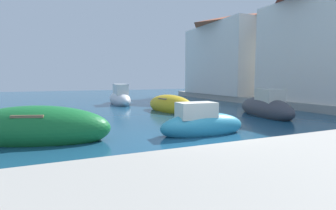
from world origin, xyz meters
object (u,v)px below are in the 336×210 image
moored_boat_4 (266,108)px  waterfront_building_annex (233,54)px  moored_boat_3 (120,98)px  waterfront_building_main (322,44)px  moored_boat_0 (202,124)px  moored_boat_1 (170,105)px  quayside_tree (290,61)px  moored_boat_6 (36,129)px

moored_boat_4 → waterfront_building_annex: size_ratio=0.50×
moored_boat_3 → waterfront_building_main: size_ratio=0.60×
waterfront_building_main → moored_boat_0: bearing=-160.1°
moored_boat_1 → moored_boat_4: size_ratio=0.89×
moored_boat_4 → waterfront_building_annex: (6.58, 11.46, 4.09)m
waterfront_building_main → waterfront_building_annex: 9.78m
moored_boat_4 → moored_boat_1: bearing=59.4°
moored_boat_0 → moored_boat_1: size_ratio=0.76×
moored_boat_0 → quayside_tree: size_ratio=0.81×
waterfront_building_annex → quayside_tree: bearing=-91.9°
moored_boat_1 → waterfront_building_annex: size_ratio=0.45×
moored_boat_6 → quayside_tree: quayside_tree is taller
moored_boat_3 → waterfront_building_main: 15.28m
moored_boat_3 → quayside_tree: 13.67m
moored_boat_3 → quayside_tree: size_ratio=1.12×
moored_boat_3 → moored_boat_4: (5.72, -9.84, -0.03)m
quayside_tree → waterfront_building_main: bearing=-84.4°
moored_boat_3 → moored_boat_0: bearing=-177.7°
moored_boat_4 → moored_boat_3: bearing=43.8°
quayside_tree → moored_boat_4: bearing=-147.0°
moored_boat_3 → moored_boat_4: 11.39m
waterfront_building_main → waterfront_building_annex: waterfront_building_annex is taller
moored_boat_1 → quayside_tree: size_ratio=1.07×
moored_boat_3 → quayside_tree: bearing=-112.9°
moored_boat_1 → moored_boat_6: bearing=117.0°
moored_boat_3 → moored_boat_1: bearing=-161.4°
moored_boat_1 → waterfront_building_main: (10.58, -2.21, 4.06)m
moored_boat_3 → waterfront_building_main: bearing=-121.1°
waterfront_building_main → moored_boat_6: bearing=-169.6°
moored_boat_0 → moored_boat_1: moored_boat_0 is taller
moored_boat_0 → moored_boat_6: size_ratio=0.67×
moored_boat_1 → moored_boat_4: moored_boat_4 is taller
moored_boat_3 → moored_boat_6: (-5.51, -11.44, -0.05)m
moored_boat_1 → moored_boat_4: (4.00, -3.90, 0.07)m
moored_boat_3 → moored_boat_6: bearing=156.7°
moored_boat_6 → quayside_tree: bearing=-142.8°
moored_boat_1 → moored_boat_3: 6.19m
waterfront_building_annex → quayside_tree: 7.44m
moored_boat_4 → quayside_tree: bearing=-43.4°
moored_boat_0 → waterfront_building_main: bearing=23.1°
moored_boat_0 → moored_boat_4: size_ratio=0.68×
moored_boat_6 → quayside_tree: 18.71m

